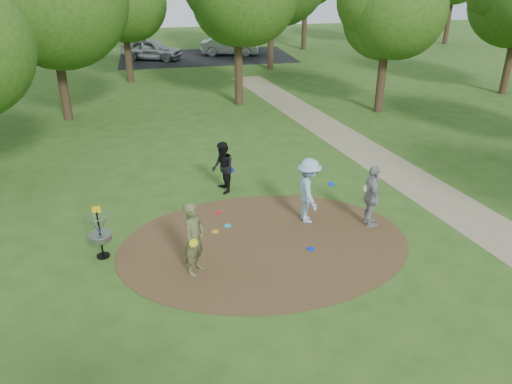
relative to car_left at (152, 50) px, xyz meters
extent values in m
plane|color=#2D5119|center=(2.39, -29.60, -0.81)|extent=(100.00, 100.00, 0.00)
cylinder|color=#47301C|center=(2.39, -29.60, -0.80)|extent=(8.40, 8.40, 0.02)
cube|color=#8C7A5B|center=(8.89, -27.60, -0.81)|extent=(7.55, 39.89, 0.01)
cube|color=black|center=(4.39, 0.40, -0.81)|extent=(14.00, 8.00, 0.01)
imported|color=#5A6138|center=(0.31, -30.57, 0.18)|extent=(0.81, 0.87, 1.99)
cylinder|color=yellow|center=(0.27, -30.87, 0.24)|extent=(0.22, 0.05, 0.22)
imported|color=#94BADC|center=(4.00, -28.50, 0.22)|extent=(0.83, 1.36, 2.06)
cylinder|color=#0B31C6|center=(4.71, -28.52, 0.39)|extent=(0.30, 0.30, 0.08)
imported|color=black|center=(1.77, -25.84, 0.09)|extent=(0.75, 0.93, 1.82)
cylinder|color=#0C20D5|center=(2.04, -25.87, -0.01)|extent=(0.23, 0.11, 0.22)
imported|color=#97989A|center=(5.77, -29.18, 0.16)|extent=(0.64, 1.20, 1.96)
cylinder|color=silver|center=(5.59, -29.16, 0.44)|extent=(0.22, 0.07, 0.22)
cylinder|color=#1BB3DB|center=(1.51, -28.36, -0.78)|extent=(0.22, 0.22, 0.02)
cylinder|color=#0B22C3|center=(3.58, -30.17, -0.78)|extent=(0.22, 0.22, 0.02)
cylinder|color=red|center=(1.34, -27.45, -0.78)|extent=(0.22, 0.22, 0.02)
imported|color=#999CA0|center=(0.00, 0.00, 0.00)|extent=(5.14, 3.72, 1.63)
imported|color=#9DA2A5|center=(6.43, 0.77, -0.03)|extent=(5.00, 2.66, 1.56)
cylinder|color=orange|center=(1.09, -28.64, -0.78)|extent=(0.22, 0.22, 0.02)
cylinder|color=black|center=(-2.11, -29.30, -0.14)|extent=(0.05, 0.05, 1.35)
cylinder|color=black|center=(-2.11, -29.30, -0.79)|extent=(0.36, 0.36, 0.04)
cylinder|color=gray|center=(-2.11, -29.30, -0.19)|extent=(0.60, 0.60, 0.16)
torus|color=gray|center=(-2.11, -29.30, -0.11)|extent=(0.63, 0.63, 0.03)
torus|color=gray|center=(-2.11, -29.30, 0.44)|extent=(0.58, 0.58, 0.02)
cube|color=yellow|center=(-2.11, -29.30, 0.64)|extent=(0.22, 0.02, 0.18)
cylinder|color=#332316|center=(-4.61, -15.60, 1.09)|extent=(0.44, 0.44, 3.80)
sphere|color=#294813|center=(-4.61, -15.60, 4.75)|extent=(6.41, 6.41, 6.41)
cylinder|color=#332316|center=(4.39, -14.60, 1.28)|extent=(0.44, 0.44, 4.18)
cylinder|color=#332316|center=(11.39, -17.60, 0.99)|extent=(0.44, 0.44, 3.61)
sphere|color=#294813|center=(11.39, -17.60, 4.07)|extent=(4.64, 4.64, 4.64)
cylinder|color=#332316|center=(-1.61, -7.60, 0.90)|extent=(0.44, 0.44, 3.42)
sphere|color=#294813|center=(-1.61, -7.60, 3.88)|extent=(4.61, 4.61, 4.61)
cylinder|color=#332316|center=(8.39, -5.60, 1.37)|extent=(0.44, 0.44, 4.37)
cylinder|color=#332316|center=(20.39, -15.60, 1.09)|extent=(0.44, 0.44, 3.80)
camera|label=1|loc=(-0.46, -41.59, 6.65)|focal=35.00mm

